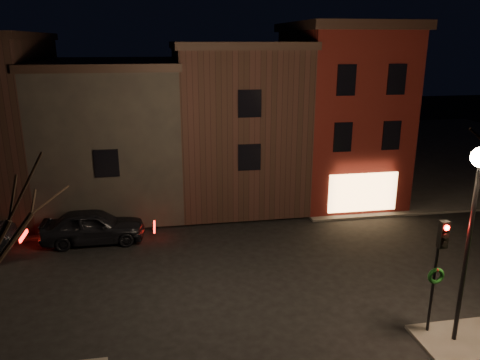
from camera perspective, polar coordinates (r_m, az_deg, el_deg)
ground at (r=20.53m, az=-0.16°, el=-11.19°), size 120.00×120.00×0.00m
sidewalk_far_right at (r=45.37m, az=21.00°, el=3.40°), size 30.00×30.00×0.12m
corner_building at (r=29.81m, az=12.14°, el=8.20°), size 6.50×8.50×10.50m
row_building_a at (r=29.15m, az=-0.74°, el=7.26°), size 7.30×10.30×9.40m
row_building_b at (r=29.00m, az=-15.10°, el=5.64°), size 7.80×10.30×8.40m
street_lamp_near at (r=15.70m, az=26.81°, el=-1.49°), size 0.60×0.60×6.48m
traffic_signal at (r=16.56m, az=23.04°, el=-8.93°), size 0.58×0.38×4.05m
parked_car_a at (r=24.16m, az=-17.44°, el=-5.39°), size 4.93×1.99×1.68m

